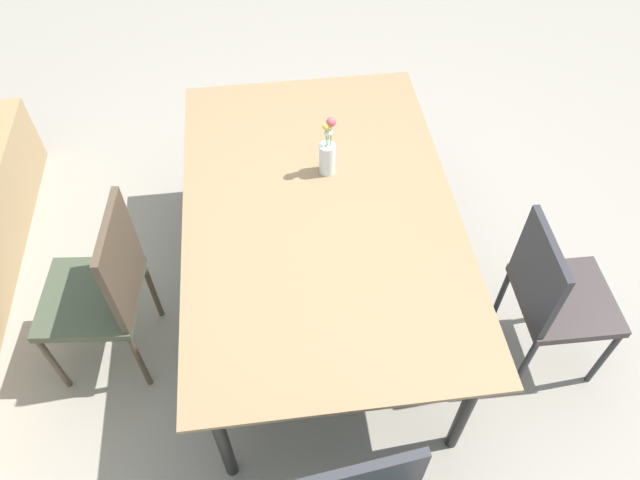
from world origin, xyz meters
name	(u,v)px	position (x,y,z in m)	size (l,w,h in m)	color
ground_plane	(316,288)	(0.00, 0.00, 0.00)	(12.00, 12.00, 0.00)	gray
dining_table	(320,216)	(-0.09, -0.01, 0.68)	(1.85, 1.19, 0.73)	#8C704C
chair_far_side	(104,287)	(-0.24, 0.95, 0.53)	(0.46, 0.46, 0.94)	#434A36
chair_near_left	(554,293)	(-0.50, -0.98, 0.51)	(0.42, 0.42, 0.87)	#3C3232
flower_vase	(327,153)	(0.14, -0.07, 0.84)	(0.07, 0.07, 0.31)	silver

